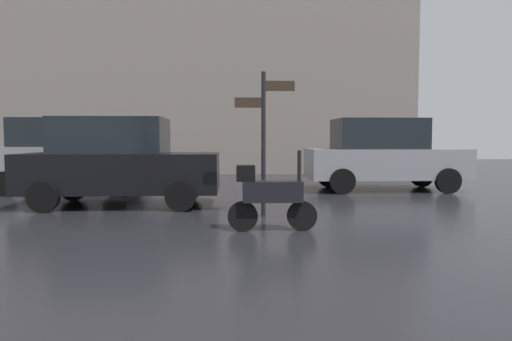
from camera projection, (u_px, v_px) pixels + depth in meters
parked_scooter at (270, 195)px, 7.16m from camera, size 1.37×0.32×1.23m
parked_car_left at (383, 154)px, 12.87m from camera, size 4.25×1.88×1.96m
parked_car_right at (69, 155)px, 12.47m from camera, size 4.14×1.93×1.95m
parked_car_distant at (119, 162)px, 9.88m from camera, size 4.03×1.90×1.85m
street_signpost at (264, 129)px, 8.48m from camera, size 1.08×0.08×2.61m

